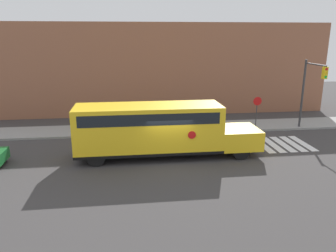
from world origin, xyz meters
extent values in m
plane|color=#3A3838|center=(0.00, 0.00, 0.00)|extent=(60.00, 60.00, 0.00)
cube|color=gray|center=(0.00, 6.50, 0.07)|extent=(44.00, 3.00, 0.15)
cube|color=#935B42|center=(0.00, 13.00, 4.02)|extent=(32.00, 4.00, 8.04)
cube|color=white|center=(6.48, 2.00, 0.00)|extent=(0.50, 3.20, 0.01)
cube|color=white|center=(7.18, 2.00, 0.00)|extent=(0.50, 3.20, 0.01)
cube|color=white|center=(7.88, 2.00, 0.00)|extent=(0.50, 3.20, 0.01)
cube|color=white|center=(8.58, 2.00, 0.00)|extent=(0.50, 3.20, 0.01)
cube|color=white|center=(9.28, 2.00, 0.00)|extent=(0.50, 3.20, 0.01)
cube|color=yellow|center=(-1.08, 0.77, 1.78)|extent=(8.38, 2.50, 2.66)
cube|color=yellow|center=(4.30, 0.77, 1.02)|extent=(2.39, 2.50, 1.13)
cube|color=black|center=(-1.08, 0.77, 0.53)|extent=(8.38, 2.54, 0.16)
cube|color=black|center=(-1.08, 0.77, 2.56)|extent=(7.71, 2.53, 0.64)
cylinder|color=red|center=(1.23, -0.52, 1.65)|extent=(0.44, 0.02, 0.44)
cylinder|color=black|center=(4.18, 1.85, 0.50)|extent=(1.00, 0.30, 1.00)
cylinder|color=black|center=(4.18, -0.31, 0.50)|extent=(1.00, 0.30, 1.00)
cylinder|color=black|center=(-4.07, 1.85, 0.50)|extent=(1.00, 0.30, 1.00)
cylinder|color=black|center=(-4.07, -0.31, 0.50)|extent=(1.00, 0.30, 1.00)
cylinder|color=#38383A|center=(7.40, 5.63, 1.12)|extent=(0.07, 0.07, 2.23)
cylinder|color=red|center=(7.40, 5.58, 2.20)|extent=(0.64, 0.03, 0.64)
cylinder|color=#38383A|center=(10.85, 5.44, 2.62)|extent=(0.16, 0.16, 5.25)
cylinder|color=#38383A|center=(10.85, 4.15, 5.00)|extent=(0.10, 2.58, 0.10)
cube|color=yellow|center=(10.85, 2.97, 4.55)|extent=(0.28, 0.28, 0.80)
cylinder|color=red|center=(10.85, 2.82, 4.81)|extent=(0.18, 0.02, 0.18)
cylinder|color=#EAB214|center=(10.85, 2.82, 4.55)|extent=(0.18, 0.02, 0.18)
cylinder|color=green|center=(10.85, 2.82, 4.29)|extent=(0.18, 0.02, 0.18)
camera|label=1|loc=(-2.22, -17.47, 6.95)|focal=35.00mm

